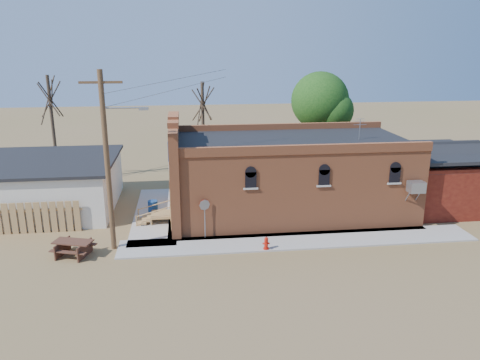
{
  "coord_description": "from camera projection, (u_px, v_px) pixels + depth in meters",
  "views": [
    {
      "loc": [
        -4.43,
        -21.54,
        10.11
      ],
      "look_at": [
        -1.24,
        4.73,
        2.4
      ],
      "focal_mm": 35.0,
      "sensor_mm": 36.0,
      "label": 1
    }
  ],
  "objects": [
    {
      "name": "fire_hydrant",
      "position": [
        266.0,
        243.0,
        23.7
      ],
      "size": [
        0.39,
        0.38,
        0.65
      ],
      "rotation": [
        0.0,
        0.0,
        -0.41
      ],
      "color": "#AE1409",
      "rests_on": "sidewalk_south"
    },
    {
      "name": "tree_bare_far",
      "position": [
        50.0,
        98.0,
        33.81
      ],
      "size": [
        2.8,
        2.8,
        8.16
      ],
      "color": "#4B3D2B",
      "rests_on": "ground"
    },
    {
      "name": "red_shed",
      "position": [
        436.0,
        172.0,
        29.81
      ],
      "size": [
        5.4,
        6.4,
        4.3
      ],
      "color": "#4F130D",
      "rests_on": "ground"
    },
    {
      "name": "trash_barrel",
      "position": [
        153.0,
        208.0,
        28.41
      ],
      "size": [
        0.74,
        0.74,
        0.9
      ],
      "primitive_type": "cylinder",
      "rotation": [
        0.0,
        0.0,
        -0.3
      ],
      "color": "navy",
      "rests_on": "sidewalk_west"
    },
    {
      "name": "ground",
      "position": [
        275.0,
        250.0,
        23.87
      ],
      "size": [
        120.0,
        120.0,
        0.0
      ],
      "primitive_type": "plane",
      "color": "olive",
      "rests_on": "ground"
    },
    {
      "name": "tree_leafy",
      "position": [
        320.0,
        101.0,
        35.77
      ],
      "size": [
        4.4,
        4.4,
        8.15
      ],
      "color": "#4B3D2B",
      "rests_on": "ground"
    },
    {
      "name": "picnic_table",
      "position": [
        73.0,
        246.0,
        23.09
      ],
      "size": [
        2.21,
        1.9,
        0.78
      ],
      "rotation": [
        0.0,
        0.0,
        -0.3
      ],
      "color": "#4B2A1E",
      "rests_on": "ground"
    },
    {
      "name": "stop_sign",
      "position": [
        205.0,
        209.0,
        24.69
      ],
      "size": [
        0.57,
        0.25,
        2.18
      ],
      "rotation": [
        0.0,
        0.0,
        -0.06
      ],
      "color": "gray",
      "rests_on": "sidewalk_south"
    },
    {
      "name": "sidewalk_west",
      "position": [
        156.0,
        214.0,
        28.85
      ],
      "size": [
        2.6,
        10.0,
        0.08
      ],
      "primitive_type": "cube",
      "color": "#9E9991",
      "rests_on": "ground"
    },
    {
      "name": "wood_fence",
      "position": [
        34.0,
        218.0,
        25.75
      ],
      "size": [
        5.2,
        0.1,
        1.8
      ],
      "primitive_type": null,
      "color": "#9F7048",
      "rests_on": "ground"
    },
    {
      "name": "tree_bare_near",
      "position": [
        203.0,
        103.0,
        34.24
      ],
      "size": [
        2.8,
        2.8,
        7.65
      ],
      "color": "#4B3D2B",
      "rests_on": "ground"
    },
    {
      "name": "utility_pole",
      "position": [
        108.0,
        158.0,
        22.73
      ],
      "size": [
        3.12,
        0.26,
        9.0
      ],
      "color": "#472F1C",
      "rests_on": "ground"
    },
    {
      "name": "sidewalk_south",
      "position": [
        300.0,
        241.0,
        24.89
      ],
      "size": [
        19.0,
        2.2,
        0.08
      ],
      "primitive_type": "cube",
      "color": "#9E9991",
      "rests_on": "ground"
    },
    {
      "name": "brick_bar",
      "position": [
        285.0,
        176.0,
        28.64
      ],
      "size": [
        16.4,
        7.97,
        6.3
      ],
      "color": "#BB6239",
      "rests_on": "ground"
    }
  ]
}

